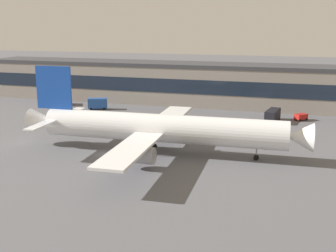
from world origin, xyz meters
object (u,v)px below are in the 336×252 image
Objects in this scene: crew_van at (66,101)px; baggage_tug at (301,117)px; stair_truck at (97,103)px; fuel_truck at (272,115)px; airliner at (158,128)px.

crew_van is 1.41× the size of baggage_tug.
stair_truck is 1.62× the size of baggage_tug.
fuel_truck is (55.18, -1.63, -0.10)m from stair_truck.
stair_truck reaches higher than baggage_tug.
airliner is 52.13m from stair_truck.
stair_truck is (-33.93, 39.43, -3.43)m from airliner.
stair_truck is 0.74× the size of fuel_truck.
stair_truck is at bearing -15.77° from crew_van.
crew_van is at bearing 175.45° from fuel_truck.
stair_truck reaches higher than crew_van.
fuel_truck is at bearing -152.58° from baggage_tug.
airliner reaches higher than crew_van.
airliner is at bearing -42.31° from crew_van.
stair_truck reaches higher than fuel_truck.
crew_van is 76.54m from baggage_tug.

